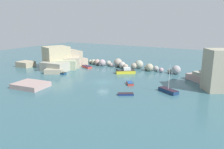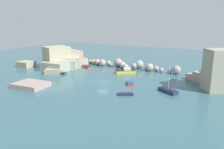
{
  "view_description": "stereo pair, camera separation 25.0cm",
  "coord_description": "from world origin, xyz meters",
  "views": [
    {
      "loc": [
        27.71,
        -43.54,
        14.53
      ],
      "look_at": [
        0.0,
        4.53,
        1.0
      ],
      "focal_mm": 34.64,
      "sensor_mm": 36.0,
      "label": 1
    },
    {
      "loc": [
        27.93,
        -43.41,
        14.53
      ],
      "look_at": [
        0.0,
        4.53,
        1.0
      ],
      "focal_mm": 34.64,
      "sensor_mm": 36.0,
      "label": 2
    }
  ],
  "objects": [
    {
      "name": "moored_boat_2",
      "position": [
        -13.98,
        12.24,
        0.3
      ],
      "size": [
        4.45,
        3.16,
        0.61
      ],
      "rotation": [
        0.0,
        0.0,
        2.72
      ],
      "color": "#CC4038",
      "rests_on": "cove_water"
    },
    {
      "name": "rock_breakwater",
      "position": [
        -1.53,
        18.13,
        1.11
      ],
      "size": [
        32.51,
        5.38,
        2.78
      ],
      "color": "#9AA28E",
      "rests_on": "ground"
    },
    {
      "name": "moored_boat_3",
      "position": [
        -15.84,
        1.26,
        0.28
      ],
      "size": [
        4.51,
        1.88,
        0.56
      ],
      "rotation": [
        0.0,
        0.0,
        0.11
      ],
      "color": "navy",
      "rests_on": "cove_water"
    },
    {
      "name": "moored_boat_4",
      "position": [
        0.7,
        11.3,
        0.62
      ],
      "size": [
        5.65,
        4.93,
        1.71
      ],
      "rotation": [
        0.0,
        0.0,
        0.63
      ],
      "color": "yellow",
      "rests_on": "cove_water"
    },
    {
      "name": "channel_buoy",
      "position": [
        1.97,
        13.49,
        0.23
      ],
      "size": [
        0.45,
        0.45,
        0.45
      ],
      "primitive_type": "sphere",
      "color": "red",
      "rests_on": "cove_water"
    },
    {
      "name": "cove_water",
      "position": [
        0.0,
        0.0,
        0.0
      ],
      "size": [
        160.0,
        160.0,
        0.0
      ],
      "primitive_type": "plane",
      "color": "#37616C",
      "rests_on": "ground"
    },
    {
      "name": "stone_dock",
      "position": [
        -11.95,
        -11.86,
        0.54
      ],
      "size": [
        7.82,
        6.43,
        1.07
      ],
      "primitive_type": "cube",
      "rotation": [
        0.0,
        0.0,
        0.12
      ],
      "color": "#A88C87",
      "rests_on": "ground"
    },
    {
      "name": "moored_boat_0",
      "position": [
        16.29,
        0.15,
        0.41
      ],
      "size": [
        4.73,
        3.63,
        5.98
      ],
      "rotation": [
        0.0,
        0.0,
        2.62
      ],
      "color": "navy",
      "rests_on": "cove_water"
    },
    {
      "name": "moored_boat_1",
      "position": [
        9.23,
        -5.83,
        0.2
      ],
      "size": [
        3.3,
        2.62,
        0.41
      ],
      "rotation": [
        0.0,
        0.0,
        3.69
      ],
      "color": "navy",
      "rests_on": "cove_water"
    },
    {
      "name": "cliff_headland_left",
      "position": [
        -21.43,
        8.65,
        2.3
      ],
      "size": [
        20.73,
        18.76,
        6.9
      ],
      "color": "#A69E88",
      "rests_on": "ground"
    },
    {
      "name": "moored_boat_5",
      "position": [
        6.67,
        1.55,
        0.29
      ],
      "size": [
        2.69,
        3.02,
        0.55
      ],
      "rotation": [
        0.0,
        0.0,
        2.18
      ],
      "color": "#BF3A2F",
      "rests_on": "cove_water"
    }
  ]
}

